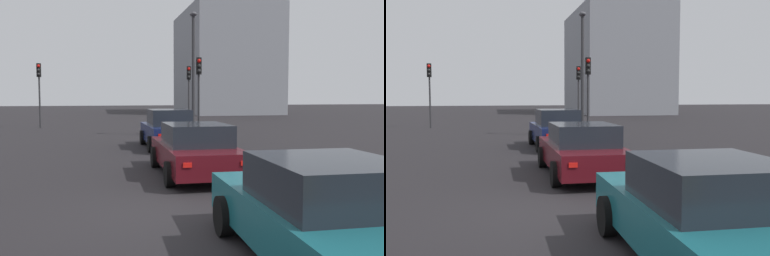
# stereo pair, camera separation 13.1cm
# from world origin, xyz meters

# --- Properties ---
(ground_plane) EXTENTS (160.00, 160.00, 0.20)m
(ground_plane) POSITION_xyz_m (0.00, 0.00, -0.10)
(ground_plane) COLOR black
(car_navy_left_lead) EXTENTS (4.46, 2.11, 1.63)m
(car_navy_left_lead) POSITION_xyz_m (9.88, -1.72, 0.78)
(car_navy_left_lead) COLOR #141E4C
(car_navy_left_lead) RESTS_ON ground_plane
(car_maroon_left_second) EXTENTS (4.75, 2.11, 1.45)m
(car_maroon_left_second) POSITION_xyz_m (3.57, -1.47, 0.71)
(car_maroon_left_second) COLOR #510F16
(car_maroon_left_second) RESTS_ON ground_plane
(car_teal_left_third) EXTENTS (4.46, 2.19, 1.44)m
(car_teal_left_third) POSITION_xyz_m (-3.00, -1.71, 0.71)
(car_teal_left_third) COLOR #19606B
(car_teal_left_third) RESTS_ON ground_plane
(traffic_light_near_left) EXTENTS (0.32, 0.29, 4.29)m
(traffic_light_near_left) POSITION_xyz_m (22.02, 4.94, 3.08)
(traffic_light_near_left) COLOR #2D2D30
(traffic_light_near_left) RESTS_ON ground_plane
(traffic_light_near_right) EXTENTS (0.33, 0.30, 4.13)m
(traffic_light_near_right) POSITION_xyz_m (20.43, -4.82, 2.97)
(traffic_light_near_right) COLOR #2D2D30
(traffic_light_near_right) RESTS_ON ground_plane
(traffic_light_far_left) EXTENTS (0.32, 0.30, 4.22)m
(traffic_light_far_left) POSITION_xyz_m (14.61, -4.15, 3.03)
(traffic_light_far_left) COLOR #2D2D30
(traffic_light_far_left) RESTS_ON ground_plane
(street_lamp_kerbside) EXTENTS (0.56, 0.36, 6.49)m
(street_lamp_kerbside) POSITION_xyz_m (14.03, -3.72, 3.88)
(street_lamp_kerbside) COLOR #2D2D30
(street_lamp_kerbside) RESTS_ON ground_plane
(building_facade_left) EXTENTS (15.54, 9.85, 12.25)m
(building_facade_left) POSITION_xyz_m (43.22, -14.00, 6.13)
(building_facade_left) COLOR gray
(building_facade_left) RESTS_ON ground_plane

